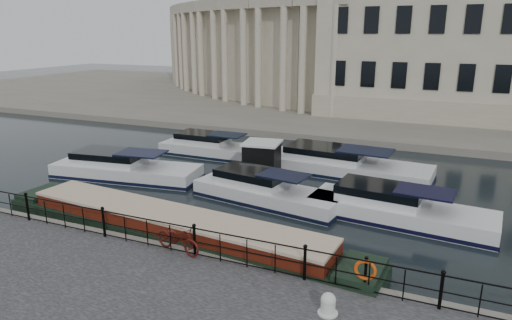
{
  "coord_description": "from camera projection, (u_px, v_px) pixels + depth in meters",
  "views": [
    {
      "loc": [
        7.69,
        -14.71,
        8.15
      ],
      "look_at": [
        0.5,
        2.0,
        3.0
      ],
      "focal_mm": 32.0,
      "sensor_mm": 36.0,
      "label": 1
    }
  ],
  "objects": [
    {
      "name": "bicycle",
      "position": [
        178.0,
        238.0,
        16.15
      ],
      "size": [
        2.08,
        1.08,
        1.04
      ],
      "primitive_type": "imported",
      "rotation": [
        0.0,
        0.0,
        1.37
      ],
      "color": "#4A110D",
      "rests_on": "near_quay"
    },
    {
      "name": "mooring_bollard",
      "position": [
        328.0,
        304.0,
        12.65
      ],
      "size": [
        0.57,
        0.57,
        0.64
      ],
      "color": "silver",
      "rests_on": "near_quay"
    },
    {
      "name": "far_bank",
      "position": [
        379.0,
        102.0,
        52.54
      ],
      "size": [
        120.0,
        42.0,
        0.55
      ],
      "primitive_type": "cube",
      "color": "#6B665B",
      "rests_on": "ground_plane"
    },
    {
      "name": "ground_plane",
      "position": [
        225.0,
        244.0,
        18.14
      ],
      "size": [
        160.0,
        160.0,
        0.0
      ],
      "primitive_type": "plane",
      "color": "black",
      "rests_on": "ground"
    },
    {
      "name": "cabin_cruisers",
      "position": [
        266.0,
        175.0,
        25.53
      ],
      "size": [
        23.74,
        9.81,
        1.99
      ],
      "color": "silver",
      "rests_on": "ground_plane"
    },
    {
      "name": "harbour_hut",
      "position": [
        262.0,
        161.0,
        26.12
      ],
      "size": [
        3.03,
        2.63,
        2.17
      ],
      "rotation": [
        0.0,
        0.0,
        0.13
      ],
      "color": "#6B665B",
      "rests_on": "ground_plane"
    },
    {
      "name": "railing",
      "position": [
        195.0,
        239.0,
        15.83
      ],
      "size": [
        24.14,
        0.14,
        1.22
      ],
      "color": "black",
      "rests_on": "near_quay"
    },
    {
      "name": "narrowboat",
      "position": [
        172.0,
        232.0,
        18.34
      ],
      "size": [
        17.11,
        3.71,
        1.62
      ],
      "rotation": [
        0.0,
        0.0,
        -0.09
      ],
      "color": "black",
      "rests_on": "ground_plane"
    },
    {
      "name": "civic_building",
      "position": [
        367.0,
        42.0,
        47.28
      ],
      "size": [
        53.55,
        31.84,
        16.85
      ],
      "color": "#ADA38C",
      "rests_on": "far_bank"
    },
    {
      "name": "life_ring_post",
      "position": [
        365.0,
        270.0,
        13.66
      ],
      "size": [
        0.68,
        0.19,
        1.1
      ],
      "color": "black",
      "rests_on": "near_quay"
    }
  ]
}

